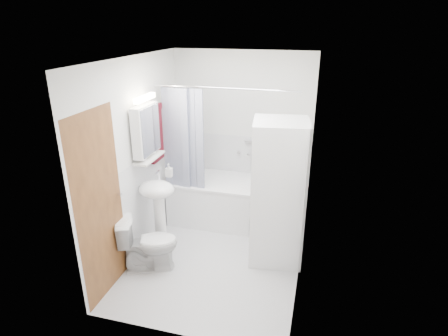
% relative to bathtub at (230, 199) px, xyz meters
% --- Properties ---
extents(floor, '(2.60, 2.60, 0.00)m').
position_rel_bathtub_xyz_m(floor, '(0.08, -0.92, -0.35)').
color(floor, silver).
rests_on(floor, ground).
extents(room_walls, '(2.60, 2.60, 2.60)m').
position_rel_bathtub_xyz_m(room_walls, '(0.08, -0.92, 1.13)').
color(room_walls, white).
rests_on(room_walls, ground).
extents(wainscot, '(1.98, 2.58, 2.58)m').
position_rel_bathtub_xyz_m(wainscot, '(0.08, -0.63, 0.25)').
color(wainscot, white).
rests_on(wainscot, ground).
extents(door, '(0.05, 2.00, 2.00)m').
position_rel_bathtub_xyz_m(door, '(-0.87, -1.47, 0.65)').
color(door, brown).
rests_on(door, ground).
extents(bathtub, '(1.68, 0.79, 0.64)m').
position_rel_bathtub_xyz_m(bathtub, '(0.00, 0.00, 0.00)').
color(bathtub, white).
rests_on(bathtub, ground).
extents(tub_spout, '(0.04, 0.12, 0.04)m').
position_rel_bathtub_xyz_m(tub_spout, '(0.20, 0.33, 0.61)').
color(tub_spout, silver).
rests_on(tub_spout, room_walls).
extents(curtain_rod, '(1.86, 0.02, 0.02)m').
position_rel_bathtub_xyz_m(curtain_rod, '(0.00, -0.34, 1.65)').
color(curtain_rod, silver).
rests_on(curtain_rod, room_walls).
extents(shower_curtain, '(0.55, 0.02, 1.45)m').
position_rel_bathtub_xyz_m(shower_curtain, '(-0.55, -0.34, 0.90)').
color(shower_curtain, '#151F4C').
rests_on(shower_curtain, curtain_rod).
extents(sink, '(0.44, 0.37, 1.04)m').
position_rel_bathtub_xyz_m(sink, '(-0.67, -0.95, 0.35)').
color(sink, white).
rests_on(sink, ground).
extents(medicine_cabinet, '(0.13, 0.50, 0.71)m').
position_rel_bathtub_xyz_m(medicine_cabinet, '(-0.82, -0.82, 1.21)').
color(medicine_cabinet, white).
rests_on(medicine_cabinet, room_walls).
extents(shelf, '(0.18, 0.54, 0.02)m').
position_rel_bathtub_xyz_m(shelf, '(-0.81, -0.82, 0.85)').
color(shelf, silver).
rests_on(shelf, room_walls).
extents(shower_caddy, '(0.22, 0.06, 0.02)m').
position_rel_bathtub_xyz_m(shower_caddy, '(0.25, 0.32, 0.80)').
color(shower_caddy, silver).
rests_on(shower_caddy, room_walls).
extents(towel, '(0.07, 0.31, 0.76)m').
position_rel_bathtub_xyz_m(towel, '(-0.86, -0.48, 1.07)').
color(towel, '#4C101C').
rests_on(towel, room_walls).
extents(washer_dryer, '(0.70, 0.69, 1.74)m').
position_rel_bathtub_xyz_m(washer_dryer, '(0.76, -0.71, 0.52)').
color(washer_dryer, white).
rests_on(washer_dryer, ground).
extents(toilet, '(0.77, 0.62, 0.66)m').
position_rel_bathtub_xyz_m(toilet, '(-0.64, -1.34, -0.02)').
color(toilet, white).
rests_on(toilet, ground).
extents(soap_pump, '(0.08, 0.17, 0.08)m').
position_rel_bathtub_xyz_m(soap_pump, '(-0.63, -0.67, 0.60)').
color(soap_pump, gray).
rests_on(soap_pump, sink).
extents(shelf_bottle, '(0.07, 0.18, 0.07)m').
position_rel_bathtub_xyz_m(shelf_bottle, '(-0.81, -0.97, 0.89)').
color(shelf_bottle, gray).
rests_on(shelf_bottle, shelf).
extents(shelf_cup, '(0.10, 0.09, 0.10)m').
position_rel_bathtub_xyz_m(shelf_cup, '(-0.81, -0.70, 0.91)').
color(shelf_cup, gray).
rests_on(shelf_cup, shelf).
extents(shampoo_a, '(0.13, 0.17, 0.13)m').
position_rel_bathtub_xyz_m(shampoo_a, '(0.43, 0.32, 0.87)').
color(shampoo_a, gray).
rests_on(shampoo_a, shower_caddy).
extents(shampoo_b, '(0.08, 0.21, 0.08)m').
position_rel_bathtub_xyz_m(shampoo_b, '(0.55, 0.32, 0.85)').
color(shampoo_b, '#332AA9').
rests_on(shampoo_b, shower_caddy).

